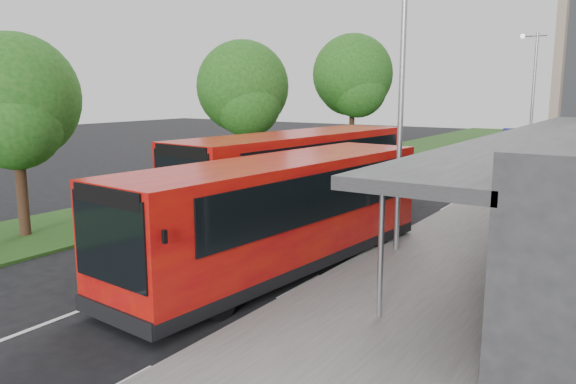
# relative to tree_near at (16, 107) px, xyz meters

# --- Properties ---
(ground) EXTENTS (120.00, 120.00, 0.00)m
(ground) POSITION_rel_tree_near_xyz_m (7.01, 2.95, -4.35)
(ground) COLOR black
(ground) RESTS_ON ground
(pavement) EXTENTS (5.00, 80.00, 0.15)m
(pavement) POSITION_rel_tree_near_xyz_m (13.01, 22.95, -4.27)
(pavement) COLOR slate
(pavement) RESTS_ON ground
(grass_verge) EXTENTS (5.00, 80.00, 0.10)m
(grass_verge) POSITION_rel_tree_near_xyz_m (0.01, 22.95, -4.30)
(grass_verge) COLOR #194114
(grass_verge) RESTS_ON ground
(lane_centre_line) EXTENTS (0.12, 70.00, 0.01)m
(lane_centre_line) POSITION_rel_tree_near_xyz_m (7.01, 17.95, -4.34)
(lane_centre_line) COLOR silver
(lane_centre_line) RESTS_ON ground
(kerb_dashes) EXTENTS (0.12, 56.00, 0.01)m
(kerb_dashes) POSITION_rel_tree_near_xyz_m (10.31, 21.95, -4.34)
(kerb_dashes) COLOR silver
(kerb_dashes) RESTS_ON ground
(tree_near) EXTENTS (4.25, 4.24, 6.74)m
(tree_near) POSITION_rel_tree_near_xyz_m (0.00, 0.00, 0.00)
(tree_near) COLOR #321E14
(tree_near) RESTS_ON ground
(tree_mid) EXTENTS (4.58, 4.58, 7.35)m
(tree_mid) POSITION_rel_tree_near_xyz_m (-0.00, 12.00, 0.40)
(tree_mid) COLOR #321E14
(tree_mid) RESTS_ON ground
(tree_far) EXTENTS (5.36, 5.36, 8.62)m
(tree_far) POSITION_rel_tree_near_xyz_m (-0.00, 24.00, 1.22)
(tree_far) COLOR #321E14
(tree_far) RESTS_ON ground
(lamp_post_near) EXTENTS (1.44, 0.28, 8.00)m
(lamp_post_near) POSITION_rel_tree_near_xyz_m (11.13, 4.95, 0.37)
(lamp_post_near) COLOR #999CA1
(lamp_post_near) RESTS_ON pavement
(lamp_post_far) EXTENTS (1.44, 0.28, 8.00)m
(lamp_post_far) POSITION_rel_tree_near_xyz_m (11.13, 24.95, 0.37)
(lamp_post_far) COLOR #999CA1
(lamp_post_far) RESTS_ON pavement
(bus_main) EXTENTS (3.64, 11.01, 3.07)m
(bus_main) POSITION_rel_tree_near_xyz_m (9.14, 1.81, -2.78)
(bus_main) COLOR red
(bus_main) RESTS_ON ground
(bus_second) EXTENTS (3.98, 11.78, 3.28)m
(bus_second) POSITION_rel_tree_near_xyz_m (6.07, 7.47, -2.67)
(bus_second) COLOR red
(bus_second) RESTS_ON ground
(litter_bin) EXTENTS (0.71, 0.71, 0.96)m
(litter_bin) POSITION_rel_tree_near_xyz_m (12.79, 13.25, -3.72)
(litter_bin) COLOR #342015
(litter_bin) RESTS_ON pavement
(bollard) EXTENTS (0.20, 0.20, 1.03)m
(bollard) POSITION_rel_tree_near_xyz_m (11.84, 21.04, -3.68)
(bollard) COLOR yellow
(bollard) RESTS_ON pavement
(car_near) EXTENTS (2.22, 4.01, 1.29)m
(car_near) POSITION_rel_tree_near_xyz_m (9.06, 39.94, -3.70)
(car_near) COLOR #5E1D0D
(car_near) RESTS_ON ground
(car_far) EXTENTS (2.52, 3.82, 1.19)m
(car_far) POSITION_rel_tree_near_xyz_m (5.49, 47.50, -3.75)
(car_far) COLOR navy
(car_far) RESTS_ON ground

